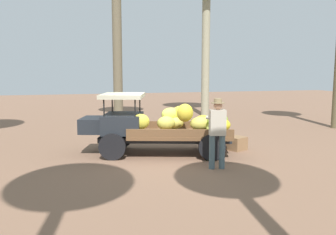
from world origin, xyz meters
name	(u,v)px	position (x,y,z in m)	size (l,w,h in m)	color
ground_plane	(161,155)	(0.00, 0.00, 0.00)	(60.00, 60.00, 0.00)	#805D47
truck	(158,125)	(0.02, -0.21, 0.88)	(4.66, 2.81, 1.82)	#20242A
farmer	(217,129)	(-1.03, 1.75, 1.03)	(0.52, 0.49, 1.81)	#4A6069
wooden_crate	(237,143)	(-2.52, -0.06, 0.21)	(0.53, 0.46, 0.42)	olive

